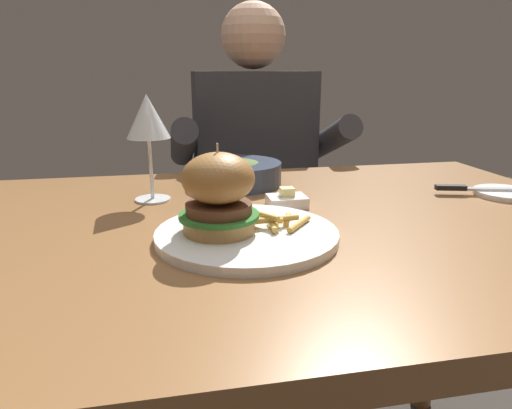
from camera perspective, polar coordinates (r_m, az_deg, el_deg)
name	(u,v)px	position (r m, az deg, el deg)	size (l,w,h in m)	color
dining_table	(290,272)	(0.81, 4.33, -8.46)	(1.16, 0.81, 0.74)	brown
main_plate	(247,234)	(0.68, -1.16, -3.77)	(0.27, 0.27, 0.01)	white
burger_sandwich	(218,193)	(0.66, -4.71, 1.46)	(0.12, 0.12, 0.13)	#B78447
fries_pile	(278,221)	(0.69, 2.76, -2.06)	(0.10, 0.08, 0.02)	gold
wine_glass	(148,120)	(0.88, -13.39, 10.29)	(0.08, 0.08, 0.20)	silver
bread_plate	(505,193)	(1.05, 28.73, 1.26)	(0.12, 0.12, 0.01)	white
table_knife	(480,189)	(1.03, 26.23, 1.80)	(0.21, 0.07, 0.01)	silver
butter_dish	(287,200)	(0.85, 3.88, 0.53)	(0.07, 0.06, 0.04)	white
soup_bowl	(238,173)	(1.00, -2.33, 4.02)	(0.19, 0.19, 0.06)	#2D384C
diner_person	(254,205)	(1.48, -0.29, -0.07)	(0.51, 0.36, 1.18)	#282833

